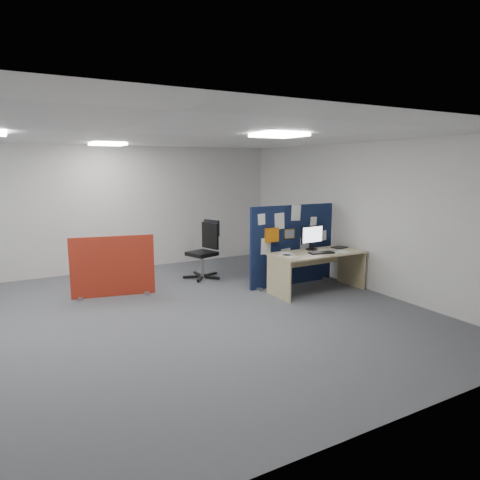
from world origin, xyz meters
name	(u,v)px	position (x,y,z in m)	size (l,w,h in m)	color
floor	(120,327)	(0.00, 0.00, 0.00)	(9.00, 9.00, 0.00)	#4F5256
ceiling	(110,132)	(0.00, 0.00, 2.70)	(9.00, 7.00, 0.02)	white
wall_back	(76,211)	(0.00, 3.50, 1.35)	(9.00, 0.02, 2.70)	silver
wall_front	(238,304)	(0.00, -3.50, 1.35)	(9.00, 0.02, 2.70)	silver
wall_right	(358,215)	(4.50, 0.00, 1.35)	(0.02, 7.00, 2.70)	silver
ceiling_lights	(123,138)	(0.33, 0.67, 2.67)	(4.10, 4.10, 0.04)	white
navy_divider	(292,245)	(3.46, 0.67, 0.77)	(1.86, 0.30, 1.54)	#0F1938
main_desk	(316,261)	(3.58, 0.08, 0.56)	(1.73, 0.77, 0.73)	tan
monitor_main	(312,236)	(3.63, 0.26, 0.98)	(0.52, 0.22, 0.45)	black
keyboard	(321,253)	(3.58, -0.07, 0.74)	(0.45, 0.18, 0.03)	black
mouse	(335,250)	(3.93, -0.03, 0.74)	(0.10, 0.06, 0.03)	gray
paper_tray	(340,247)	(4.22, 0.17, 0.74)	(0.28, 0.22, 0.01)	black
red_divider	(113,267)	(0.28, 1.55, 0.52)	(1.40, 0.34, 1.07)	maroon
office_chair	(206,246)	(2.24, 1.94, 0.66)	(0.77, 0.73, 1.16)	black
desk_papers	(306,254)	(3.31, 0.01, 0.73)	(1.33, 0.65, 0.00)	white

